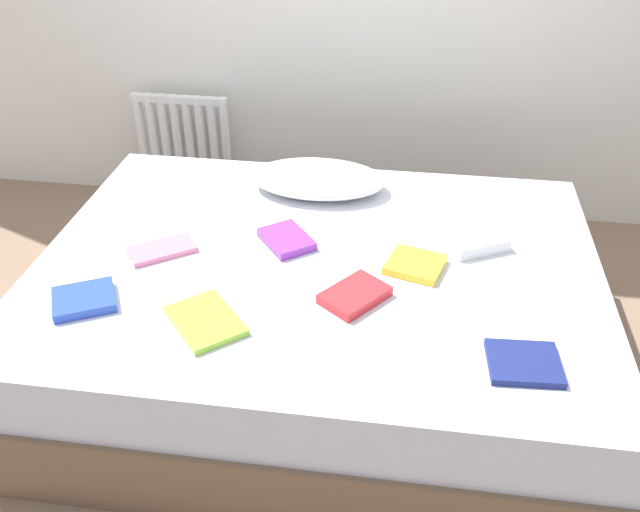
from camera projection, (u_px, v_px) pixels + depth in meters
ground_plane at (318, 365)px, 2.67m from camera, size 8.00×8.00×0.00m
bed at (318, 315)px, 2.53m from camera, size 2.00×1.50×0.50m
radiator at (184, 141)px, 3.57m from camera, size 0.50×0.04×0.50m
pillow at (318, 179)px, 2.79m from camera, size 0.55×0.33×0.11m
textbook_white at (477, 242)px, 2.44m from camera, size 0.24×0.21×0.05m
textbook_lime at (205, 321)px, 2.09m from camera, size 0.30×0.30×0.02m
textbook_navy at (524, 363)px, 1.93m from camera, size 0.21×0.19×0.02m
textbook_blue at (84, 300)px, 2.17m from camera, size 0.25×0.23×0.03m
textbook_red at (355, 295)px, 2.19m from camera, size 0.24×0.25×0.03m
textbook_pink at (162, 250)px, 2.43m from camera, size 0.26×0.23×0.02m
textbook_purple at (286, 239)px, 2.47m from camera, size 0.24×0.25×0.03m
textbook_yellow at (415, 265)px, 2.34m from camera, size 0.22×0.21×0.03m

